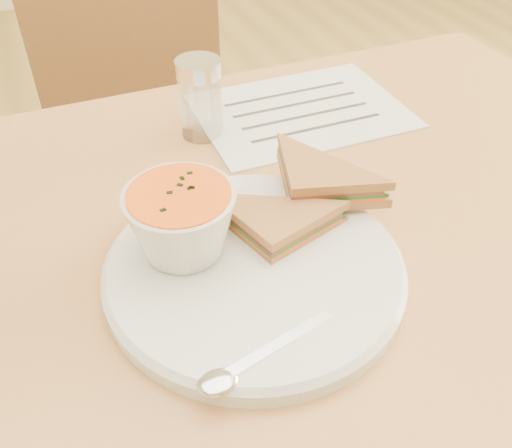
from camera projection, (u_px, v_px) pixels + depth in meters
name	position (u px, v px, depth m)	size (l,w,h in m)	color
dining_table	(285.00, 394.00, 0.90)	(1.00, 0.70, 0.75)	#9B6030
chair_far	(154.00, 193.00, 1.20)	(0.38, 0.38, 0.86)	brown
plate	(254.00, 270.00, 0.57)	(0.30, 0.30, 0.02)	silver
soup_bowl	(182.00, 225.00, 0.55)	(0.11, 0.11, 0.07)	silver
sandwich_half_a	(272.00, 258.00, 0.55)	(0.11, 0.11, 0.03)	#B67540
sandwich_half_b	(291.00, 202.00, 0.59)	(0.11, 0.11, 0.03)	#B67540
spoon	(269.00, 351.00, 0.48)	(0.18, 0.04, 0.01)	silver
paper_menu	(301.00, 111.00, 0.82)	(0.29, 0.21, 0.00)	silver
condiment_shaker	(200.00, 99.00, 0.74)	(0.06, 0.06, 0.11)	silver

